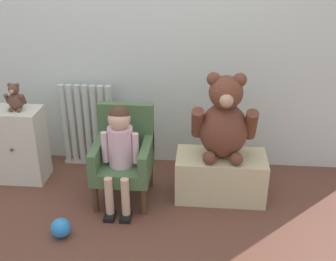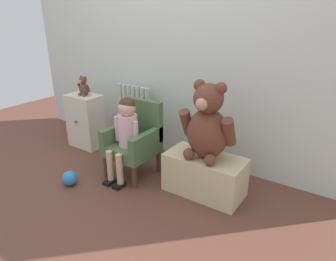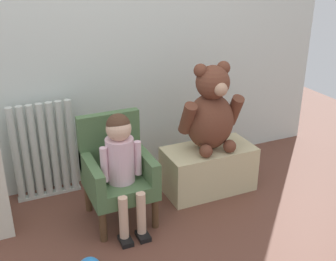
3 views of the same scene
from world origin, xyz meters
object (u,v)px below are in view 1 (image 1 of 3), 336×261
at_px(small_dresser, 20,145).
at_px(child_figure, 120,143).
at_px(small_teddy_bear, 15,98).
at_px(toy_ball, 61,228).
at_px(low_bench, 220,176).
at_px(large_teddy_bear, 224,121).
at_px(child_armchair, 124,155).
at_px(radiator, 88,126).

bearing_deg(small_dresser, child_figure, -17.82).
relative_size(small_teddy_bear, toy_ball, 1.62).
height_order(child_figure, toy_ball, child_figure).
bearing_deg(small_teddy_bear, low_bench, -4.27).
relative_size(small_dresser, toy_ball, 4.55).
bearing_deg(large_teddy_bear, small_teddy_bear, 175.85).
bearing_deg(small_dresser, low_bench, -4.23).
height_order(child_figure, small_teddy_bear, small_teddy_bear).
distance_m(small_dresser, low_bench, 1.53).
distance_m(small_dresser, child_armchair, 0.85).
bearing_deg(child_figure, small_teddy_bear, 161.66).
xyz_separation_m(small_dresser, toy_ball, (0.51, -0.66, -0.23)).
height_order(radiator, low_bench, radiator).
xyz_separation_m(small_dresser, small_teddy_bear, (0.03, -0.00, 0.38)).
relative_size(small_dresser, large_teddy_bear, 0.95).
height_order(child_figure, large_teddy_bear, large_teddy_bear).
relative_size(child_armchair, large_teddy_bear, 1.10).
distance_m(small_dresser, small_teddy_bear, 0.38).
bearing_deg(toy_ball, large_teddy_bear, 28.47).
xyz_separation_m(radiator, low_bench, (1.06, -0.39, -0.18)).
relative_size(child_figure, large_teddy_bear, 1.21).
distance_m(child_armchair, large_teddy_bear, 0.74).
bearing_deg(large_teddy_bear, child_figure, -167.14).
distance_m(child_figure, toy_ball, 0.66).
bearing_deg(small_dresser, child_armchair, -10.71).
height_order(radiator, small_teddy_bear, small_teddy_bear).
bearing_deg(child_armchair, large_teddy_bear, 3.95).
height_order(small_dresser, toy_ball, small_dresser).
bearing_deg(toy_ball, radiator, 93.08).
bearing_deg(small_dresser, toy_ball, -52.31).
height_order(large_teddy_bear, small_teddy_bear, large_teddy_bear).
bearing_deg(radiator, small_dresser, -148.89).
relative_size(low_bench, toy_ball, 4.99).
bearing_deg(toy_ball, low_bench, 28.41).
bearing_deg(child_armchair, child_figure, -90.00).
distance_m(radiator, small_dresser, 0.54).
bearing_deg(small_teddy_bear, child_figure, -18.34).
xyz_separation_m(child_armchair, large_teddy_bear, (0.69, 0.05, 0.26)).
height_order(small_dresser, low_bench, small_dresser).
distance_m(small_teddy_bear, toy_ball, 1.02).
relative_size(child_figure, low_bench, 1.16).
distance_m(child_armchair, toy_ball, 0.65).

